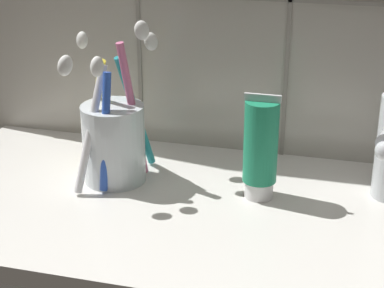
{
  "coord_description": "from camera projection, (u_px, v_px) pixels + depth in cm",
  "views": [
    {
      "loc": [
        10.09,
        -60.24,
        35.32
      ],
      "look_at": [
        -6.22,
        1.39,
        8.44
      ],
      "focal_mm": 60.0,
      "sensor_mm": 36.0,
      "label": 1
    }
  ],
  "objects": [
    {
      "name": "sink_counter",
      "position": [
        244.0,
        218.0,
        0.69
      ],
      "size": [
        75.75,
        32.78,
        2.0
      ],
      "primitive_type": "cube",
      "color": "silver",
      "rests_on": "ground"
    },
    {
      "name": "toothbrush_cup",
      "position": [
        113.0,
        137.0,
        0.74
      ],
      "size": [
        10.92,
        13.31,
        18.73
      ],
      "color": "silver",
      "rests_on": "sink_counter"
    },
    {
      "name": "toothpaste_tube",
      "position": [
        261.0,
        148.0,
        0.7
      ],
      "size": [
        3.94,
        3.75,
        12.04
      ],
      "color": "white",
      "rests_on": "sink_counter"
    }
  ]
}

